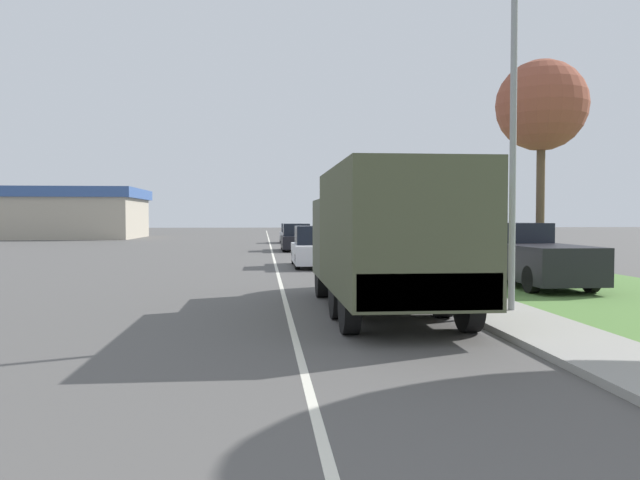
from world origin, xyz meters
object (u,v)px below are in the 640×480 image
(military_truck, at_px, (385,235))
(car_second_ahead, at_px, (296,239))
(car_nearest_ahead, at_px, (315,249))
(car_third_ahead, at_px, (292,234))
(pickup_truck, at_px, (529,256))
(lamp_post, at_px, (504,106))

(military_truck, bearing_deg, car_second_ahead, 91.23)
(car_nearest_ahead, bearing_deg, military_truck, -88.10)
(car_third_ahead, bearing_deg, military_truck, -89.58)
(pickup_truck, bearing_deg, military_truck, -136.98)
(car_second_ahead, relative_size, car_third_ahead, 1.11)
(car_second_ahead, height_order, lamp_post, lamp_post)
(car_third_ahead, distance_m, pickup_truck, 33.54)
(military_truck, relative_size, car_second_ahead, 1.77)
(car_nearest_ahead, height_order, pickup_truck, pickup_truck)
(car_third_ahead, relative_size, lamp_post, 0.55)
(car_second_ahead, relative_size, pickup_truck, 0.81)
(military_truck, relative_size, pickup_truck, 1.43)
(military_truck, distance_m, car_third_ahead, 38.23)
(pickup_truck, xyz_separation_m, lamp_post, (-3.12, -5.72, 3.56))
(pickup_truck, height_order, lamp_post, lamp_post)
(car_nearest_ahead, relative_size, car_second_ahead, 1.01)
(car_third_ahead, xyz_separation_m, lamp_post, (2.73, -38.75, 3.74))
(car_second_ahead, xyz_separation_m, car_third_ahead, (0.28, 12.21, -0.04))
(car_second_ahead, height_order, car_third_ahead, car_second_ahead)
(car_nearest_ahead, xyz_separation_m, pickup_truck, (6.00, -7.96, 0.14))
(car_nearest_ahead, distance_m, car_second_ahead, 12.85)
(military_truck, distance_m, car_second_ahead, 26.03)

